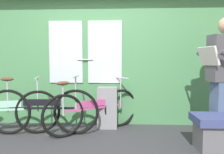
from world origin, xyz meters
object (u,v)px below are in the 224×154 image
at_px(bicycle_near_door, 0,112).
at_px(passenger_reading_newspaper, 224,76).
at_px(bench_seat_corner, 221,132).
at_px(trash_bin_by_wall, 107,107).
at_px(bicycle_by_pole, 42,110).
at_px(bicycle_leaning_behind, 94,110).

xyz_separation_m(bicycle_near_door, passenger_reading_newspaper, (3.27, -0.06, 0.56)).
bearing_deg(bench_seat_corner, trash_bin_by_wall, 149.50).
xyz_separation_m(passenger_reading_newspaper, trash_bin_by_wall, (-1.68, 0.57, -0.58)).
height_order(bicycle_by_pole, trash_bin_by_wall, bicycle_by_pole).
distance_m(passenger_reading_newspaper, bench_seat_corner, 0.77).
xyz_separation_m(bicycle_leaning_behind, passenger_reading_newspaper, (1.88, -0.32, 0.57)).
height_order(bicycle_leaning_behind, bench_seat_corner, bicycle_leaning_behind).
xyz_separation_m(trash_bin_by_wall, bench_seat_corner, (1.51, -0.89, -0.11)).
relative_size(passenger_reading_newspaper, trash_bin_by_wall, 2.51).
height_order(passenger_reading_newspaper, bench_seat_corner, passenger_reading_newspaper).
xyz_separation_m(bicycle_by_pole, bench_seat_corner, (2.51, -0.48, -0.14)).
distance_m(bicycle_near_door, trash_bin_by_wall, 1.67).
bearing_deg(bicycle_near_door, bicycle_by_pole, -5.66).
relative_size(bicycle_by_pole, trash_bin_by_wall, 2.52).
bearing_deg(bicycle_near_door, bicycle_leaning_behind, -4.54).
bearing_deg(bench_seat_corner, bicycle_near_door, 173.08).
bearing_deg(bench_seat_corner, passenger_reading_newspaper, 63.00).
xyz_separation_m(passenger_reading_newspaper, bench_seat_corner, (-0.16, -0.32, -0.69)).
relative_size(bicycle_leaning_behind, bicycle_by_pole, 0.81).
height_order(bicycle_near_door, bicycle_leaning_behind, bicycle_near_door).
bearing_deg(bicycle_near_door, bench_seat_corner, -22.38).
bearing_deg(trash_bin_by_wall, bench_seat_corner, -30.50).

